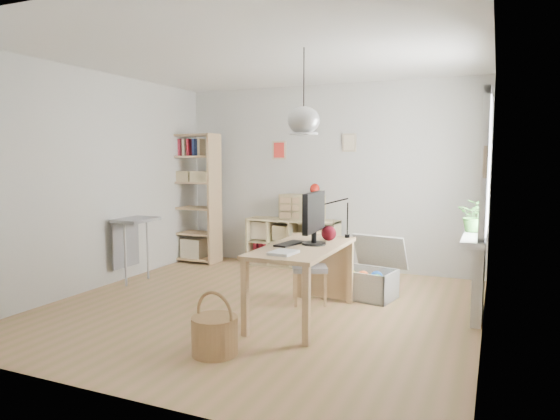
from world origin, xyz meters
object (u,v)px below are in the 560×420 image
at_px(cube_shelf, 292,247).
at_px(tall_bookshelf, 193,193).
at_px(drawer_chest, 302,207).
at_px(chair, 309,263).
at_px(monitor, 314,215).
at_px(desk, 303,255).
at_px(storage_chest, 369,278).

distance_m(cube_shelf, tall_bookshelf, 1.77).
relative_size(tall_bookshelf, drawer_chest, 3.09).
height_order(tall_bookshelf, chair, tall_bookshelf).
bearing_deg(monitor, desk, -132.40).
relative_size(cube_shelf, chair, 1.81).
distance_m(chair, monitor, 0.81).
height_order(cube_shelf, storage_chest, cube_shelf).
height_order(tall_bookshelf, storage_chest, tall_bookshelf).
xyz_separation_m(storage_chest, drawer_chest, (-1.29, 1.14, 0.68)).
bearing_deg(chair, storage_chest, 14.76).
xyz_separation_m(storage_chest, monitor, (-0.35, -0.95, 0.82)).
relative_size(chair, storage_chest, 0.90).
xyz_separation_m(cube_shelf, drawer_chest, (0.17, -0.04, 0.61)).
bearing_deg(monitor, chair, 112.08).
distance_m(cube_shelf, drawer_chest, 0.63).
bearing_deg(chair, monitor, -89.20).
bearing_deg(tall_bookshelf, drawer_chest, 7.89).
bearing_deg(chair, drawer_chest, 89.39).
height_order(cube_shelf, chair, chair).
distance_m(storage_chest, monitor, 1.30).
relative_size(cube_shelf, storage_chest, 1.63).
relative_size(tall_bookshelf, storage_chest, 2.34).
xyz_separation_m(desk, monitor, (0.08, 0.10, 0.40)).
bearing_deg(drawer_chest, monitor, -50.74).
height_order(desk, tall_bookshelf, tall_bookshelf).
distance_m(desk, cube_shelf, 2.48).
bearing_deg(monitor, tall_bookshelf, 142.12).
xyz_separation_m(chair, monitor, (0.23, -0.48, 0.61)).
distance_m(desk, tall_bookshelf, 3.27).
relative_size(desk, chair, 1.94).
bearing_deg(drawer_chest, storage_chest, -26.52).
height_order(desk, chair, chair).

